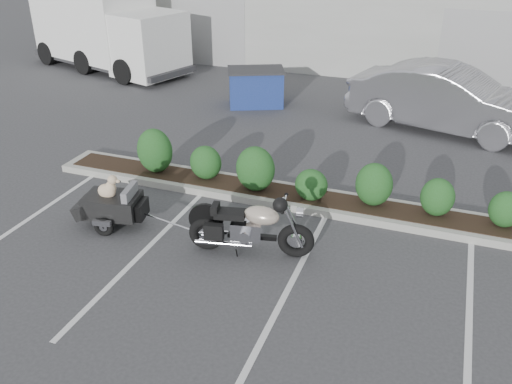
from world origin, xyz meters
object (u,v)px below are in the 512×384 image
(dumpster, at_px, (256,87))
(motorcycle, at_px, (250,228))
(sedan, at_px, (447,99))
(delivery_truck, at_px, (107,29))
(pet_trailer, at_px, (112,204))

(dumpster, bearing_deg, motorcycle, -94.40)
(sedan, bearing_deg, delivery_truck, 93.47)
(motorcycle, xyz_separation_m, pet_trailer, (-2.79, 0.02, -0.06))
(sedan, xyz_separation_m, dumpster, (-5.61, 0.26, -0.29))
(motorcycle, height_order, sedan, sedan)
(pet_trailer, bearing_deg, motorcycle, -11.83)
(dumpster, bearing_deg, sedan, -26.78)
(delivery_truck, bearing_deg, pet_trailer, -38.45)
(sedan, bearing_deg, motorcycle, 174.77)
(motorcycle, distance_m, sedan, 8.11)
(pet_trailer, distance_m, delivery_truck, 12.23)
(motorcycle, height_order, delivery_truck, delivery_truck)
(pet_trailer, xyz_separation_m, delivery_truck, (-6.81, 10.10, 1.07))
(motorcycle, height_order, pet_trailer, motorcycle)
(motorcycle, bearing_deg, delivery_truck, 122.00)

